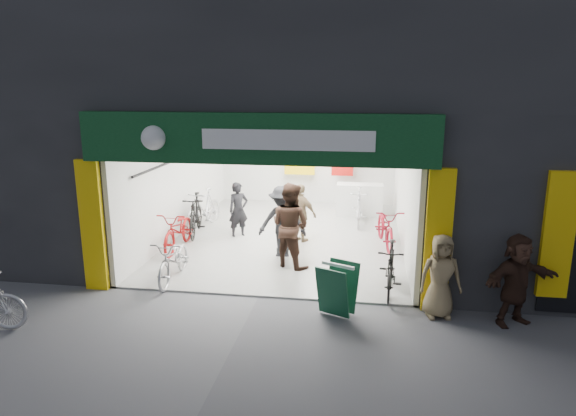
% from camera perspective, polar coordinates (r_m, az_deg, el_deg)
% --- Properties ---
extents(ground, '(60.00, 60.00, 0.00)m').
position_cam_1_polar(ground, '(9.99, -3.34, -9.89)').
color(ground, '#56565B').
rests_on(ground, ground).
extents(building, '(17.00, 10.27, 8.00)m').
position_cam_1_polar(building, '(13.97, 4.59, 15.02)').
color(building, '#232326').
rests_on(building, ground).
extents(bike_left_front, '(0.69, 1.79, 0.93)m').
position_cam_1_polar(bike_left_front, '(10.88, -12.55, -5.57)').
color(bike_left_front, '#A3A3A8').
rests_on(bike_left_front, ground).
extents(bike_left_midfront, '(0.83, 1.92, 1.11)m').
position_cam_1_polar(bike_left_midfront, '(13.93, -10.22, -0.77)').
color(bike_left_midfront, black).
rests_on(bike_left_midfront, ground).
extents(bike_left_midback, '(0.73, 1.95, 1.01)m').
position_cam_1_polar(bike_left_midback, '(12.79, -12.03, -2.41)').
color(bike_left_midback, maroon).
rests_on(bike_left_midback, ground).
extents(bike_left_back, '(0.89, 1.91, 1.11)m').
position_cam_1_polar(bike_left_back, '(14.58, -9.32, -0.09)').
color(bike_left_back, silver).
rests_on(bike_left_back, ground).
extents(bike_right_front, '(0.61, 1.70, 1.00)m').
position_cam_1_polar(bike_right_front, '(10.18, 11.34, -6.65)').
color(bike_right_front, black).
rests_on(bike_right_front, ground).
extents(bike_right_mid, '(0.94, 2.01, 1.02)m').
position_cam_1_polar(bike_right_mid, '(13.00, 10.81, -2.08)').
color(bike_right_mid, maroon).
rests_on(bike_right_mid, ground).
extents(bike_right_back, '(0.51, 1.75, 1.05)m').
position_cam_1_polar(bike_right_back, '(14.88, 7.89, 0.13)').
color(bike_right_back, silver).
rests_on(bike_right_back, ground).
extents(customer_a, '(0.65, 0.60, 1.48)m').
position_cam_1_polar(customer_a, '(13.53, -5.53, -0.25)').
color(customer_a, black).
rests_on(customer_a, ground).
extents(customer_b, '(1.16, 1.08, 1.91)m').
position_cam_1_polar(customer_b, '(11.24, 0.24, -1.97)').
color(customer_b, '#342017').
rests_on(customer_b, ground).
extents(customer_c, '(1.15, 0.73, 1.71)m').
position_cam_1_polar(customer_c, '(11.89, -0.63, -1.59)').
color(customer_c, black).
rests_on(customer_c, ground).
extents(customer_d, '(0.97, 0.72, 1.53)m').
position_cam_1_polar(customer_d, '(13.00, 1.41, -0.66)').
color(customer_d, '#7B6547').
rests_on(customer_d, ground).
extents(pedestrian_near, '(0.80, 0.59, 1.49)m').
position_cam_1_polar(pedestrian_near, '(9.34, 16.58, -7.27)').
color(pedestrian_near, olive).
rests_on(pedestrian_near, ground).
extents(pedestrian_far, '(1.51, 1.13, 1.59)m').
position_cam_1_polar(pedestrian_far, '(9.48, 24.03, -7.30)').
color(pedestrian_far, '#321F16').
rests_on(pedestrian_far, ground).
extents(sandwich_board, '(0.78, 0.79, 0.91)m').
position_cam_1_polar(sandwich_board, '(9.15, 5.51, -8.81)').
color(sandwich_board, '#104028').
rests_on(sandwich_board, ground).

